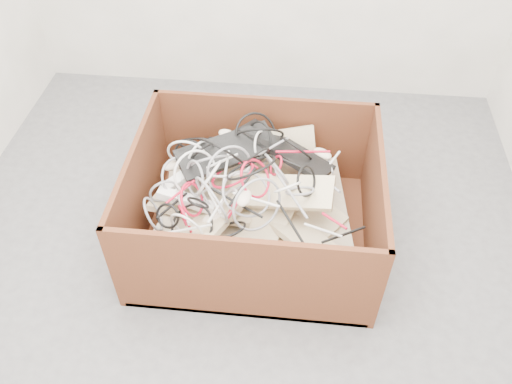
# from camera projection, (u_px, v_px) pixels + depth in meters

# --- Properties ---
(ground) EXTENTS (3.00, 3.00, 0.00)m
(ground) POSITION_uv_depth(u_px,v_px,m) (237.00, 257.00, 2.60)
(ground) COLOR #4F4F51
(ground) RESTS_ON ground
(room_shell) EXTENTS (3.04, 3.04, 2.50)m
(room_shell) POSITION_uv_depth(u_px,v_px,m) (228.00, 21.00, 1.70)
(room_shell) COLOR silver
(room_shell) RESTS_ON ground
(cardboard_box) EXTENTS (1.14, 0.95, 0.54)m
(cardboard_box) POSITION_uv_depth(u_px,v_px,m) (252.00, 217.00, 2.59)
(cardboard_box) COLOR #411F10
(cardboard_box) RESTS_ON ground
(keyboard_pile) EXTENTS (0.96, 0.91, 0.34)m
(keyboard_pile) POSITION_uv_depth(u_px,v_px,m) (254.00, 193.00, 2.51)
(keyboard_pile) COLOR beige
(keyboard_pile) RESTS_ON cardboard_box
(mice_scatter) EXTENTS (0.85, 0.58, 0.18)m
(mice_scatter) POSITION_uv_depth(u_px,v_px,m) (236.00, 172.00, 2.49)
(mice_scatter) COLOR beige
(mice_scatter) RESTS_ON keyboard_pile
(power_strip_left) EXTENTS (0.24, 0.22, 0.11)m
(power_strip_left) POSITION_uv_depth(u_px,v_px,m) (189.00, 173.00, 2.48)
(power_strip_left) COLOR white
(power_strip_left) RESTS_ON keyboard_pile
(power_strip_right) EXTENTS (0.28, 0.09, 0.09)m
(power_strip_right) POSITION_uv_depth(u_px,v_px,m) (186.00, 200.00, 2.41)
(power_strip_right) COLOR white
(power_strip_right) RESTS_ON keyboard_pile
(vga_plug) EXTENTS (0.05, 0.05, 0.03)m
(vga_plug) POSITION_uv_depth(u_px,v_px,m) (322.00, 197.00, 2.41)
(vga_plug) COLOR #0D29D0
(vga_plug) RESTS_ON keyboard_pile
(cable_tangle) EXTENTS (1.01, 0.77, 0.39)m
(cable_tangle) POSITION_uv_depth(u_px,v_px,m) (228.00, 174.00, 2.42)
(cable_tangle) COLOR silver
(cable_tangle) RESTS_ON keyboard_pile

